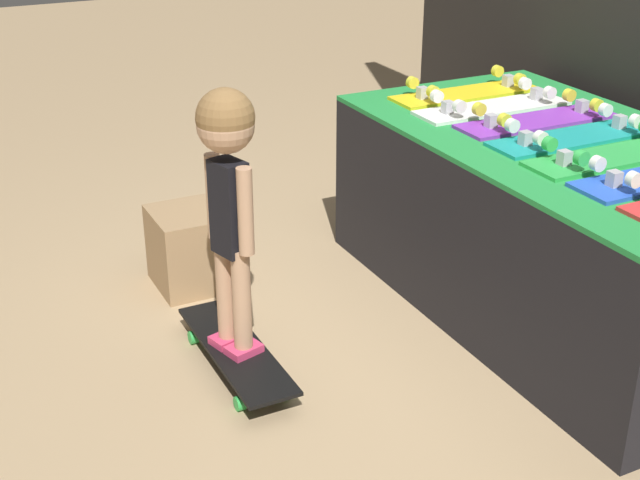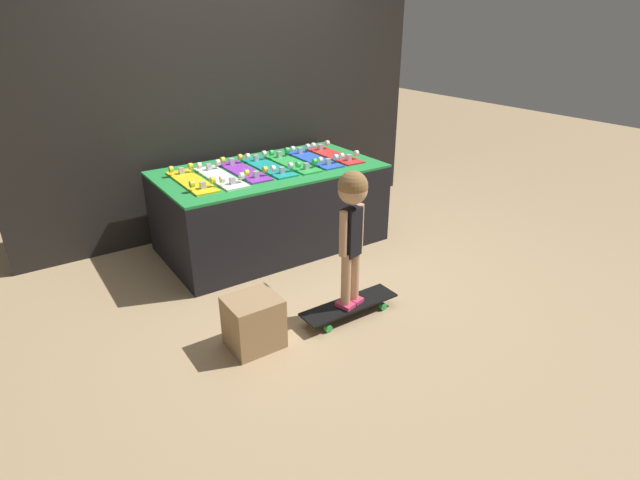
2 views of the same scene
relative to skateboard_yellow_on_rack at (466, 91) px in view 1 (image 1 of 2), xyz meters
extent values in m
plane|color=tan|center=(0.70, -0.61, -0.74)|extent=(16.00, 16.00, 0.00)
cube|color=black|center=(0.70, 0.00, -0.39)|extent=(1.90, 1.04, 0.70)
cube|color=#23893D|center=(0.70, 0.00, -0.03)|extent=(1.90, 1.04, 0.02)
cube|color=yellow|center=(0.00, 0.00, -0.01)|extent=(0.19, 0.69, 0.01)
cube|color=#B7B7BC|center=(0.00, 0.23, 0.02)|extent=(0.04, 0.04, 0.05)
cylinder|color=yellow|center=(0.08, 0.23, 0.05)|extent=(0.03, 0.05, 0.05)
cylinder|color=yellow|center=(-0.08, 0.23, 0.05)|extent=(0.03, 0.05, 0.05)
cube|color=#B7B7BC|center=(0.00, -0.23, 0.02)|extent=(0.04, 0.04, 0.05)
cylinder|color=yellow|center=(0.08, -0.23, 0.05)|extent=(0.03, 0.05, 0.05)
cylinder|color=yellow|center=(-0.08, -0.23, 0.05)|extent=(0.03, 0.05, 0.05)
cube|color=white|center=(0.23, -0.02, -0.01)|extent=(0.19, 0.69, 0.01)
cube|color=#B7B7BC|center=(0.23, 0.20, 0.02)|extent=(0.04, 0.04, 0.05)
cylinder|color=white|center=(0.31, 0.20, 0.05)|extent=(0.03, 0.05, 0.05)
cylinder|color=white|center=(0.15, 0.20, 0.05)|extent=(0.03, 0.05, 0.05)
cube|color=#B7B7BC|center=(0.23, -0.25, 0.02)|extent=(0.04, 0.04, 0.05)
cylinder|color=white|center=(0.31, -0.25, 0.05)|extent=(0.03, 0.05, 0.05)
cylinder|color=white|center=(0.15, -0.25, 0.05)|extent=(0.03, 0.05, 0.05)
cube|color=purple|center=(0.46, 0.02, -0.01)|extent=(0.19, 0.69, 0.01)
cube|color=#B7B7BC|center=(0.46, 0.25, 0.02)|extent=(0.04, 0.04, 0.05)
cylinder|color=yellow|center=(0.55, 0.25, 0.05)|extent=(0.03, 0.05, 0.05)
cylinder|color=yellow|center=(0.38, 0.25, 0.05)|extent=(0.03, 0.05, 0.05)
cube|color=#B7B7BC|center=(0.46, -0.21, 0.02)|extent=(0.04, 0.04, 0.05)
cylinder|color=yellow|center=(0.55, -0.21, 0.05)|extent=(0.03, 0.05, 0.05)
cylinder|color=yellow|center=(0.38, -0.21, 0.05)|extent=(0.03, 0.05, 0.05)
cube|color=teal|center=(0.70, 0.01, -0.01)|extent=(0.19, 0.69, 0.01)
cube|color=#B7B7BC|center=(0.70, 0.24, 0.02)|extent=(0.04, 0.04, 0.05)
cylinder|color=white|center=(0.78, 0.24, 0.05)|extent=(0.03, 0.05, 0.05)
cylinder|color=white|center=(0.61, 0.24, 0.05)|extent=(0.03, 0.05, 0.05)
cube|color=#B7B7BC|center=(0.70, -0.22, 0.02)|extent=(0.04, 0.04, 0.05)
cylinder|color=white|center=(0.78, -0.22, 0.05)|extent=(0.03, 0.05, 0.05)
cylinder|color=white|center=(0.61, -0.22, 0.05)|extent=(0.03, 0.05, 0.05)
cube|color=green|center=(0.93, -0.01, -0.01)|extent=(0.19, 0.69, 0.01)
cube|color=#B7B7BC|center=(0.93, -0.23, 0.02)|extent=(0.04, 0.04, 0.05)
cylinder|color=green|center=(1.01, -0.23, 0.05)|extent=(0.03, 0.05, 0.05)
cylinder|color=green|center=(0.85, -0.23, 0.05)|extent=(0.03, 0.05, 0.05)
cube|color=#B7B7BC|center=(1.16, -0.22, 0.02)|extent=(0.04, 0.04, 0.05)
cylinder|color=white|center=(1.24, -0.22, 0.05)|extent=(0.03, 0.05, 0.05)
cylinder|color=white|center=(1.08, -0.22, 0.05)|extent=(0.03, 0.05, 0.05)
cube|color=black|center=(0.56, -1.35, -0.65)|extent=(0.73, 0.20, 0.01)
cube|color=#B7B7BC|center=(0.80, -1.35, -0.69)|extent=(0.04, 0.04, 0.05)
cylinder|color=green|center=(0.80, -1.26, -0.71)|extent=(0.05, 0.03, 0.05)
cylinder|color=green|center=(0.80, -1.43, -0.71)|extent=(0.05, 0.03, 0.05)
cube|color=#B7B7BC|center=(0.32, -1.35, -0.69)|extent=(0.04, 0.04, 0.05)
cylinder|color=green|center=(0.32, -1.26, -0.71)|extent=(0.05, 0.03, 0.05)
cylinder|color=green|center=(0.32, -1.43, -0.71)|extent=(0.05, 0.03, 0.05)
cube|color=#E03D6B|center=(0.61, -1.33, -0.63)|extent=(0.12, 0.14, 0.03)
cylinder|color=tan|center=(0.61, -1.33, -0.43)|extent=(0.07, 0.07, 0.38)
cube|color=#E03D6B|center=(0.52, -1.36, -0.63)|extent=(0.12, 0.14, 0.03)
cylinder|color=tan|center=(0.52, -1.36, -0.43)|extent=(0.07, 0.07, 0.38)
cube|color=black|center=(0.56, -1.35, -0.10)|extent=(0.14, 0.12, 0.33)
cylinder|color=tan|center=(0.65, -1.32, -0.08)|extent=(0.05, 0.05, 0.31)
cylinder|color=tan|center=(0.48, -1.37, -0.08)|extent=(0.05, 0.05, 0.31)
sphere|color=tan|center=(0.56, -1.35, 0.20)|extent=(0.19, 0.19, 0.19)
sphere|color=olive|center=(0.56, -1.35, 0.22)|extent=(0.19, 0.19, 0.19)
cube|color=#A37F56|center=(-0.15, -1.28, -0.57)|extent=(0.33, 0.29, 0.34)
camera|label=1|loc=(3.17, -2.30, 1.07)|focal=50.00mm
camera|label=2|loc=(-1.29, -3.70, 1.22)|focal=28.00mm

